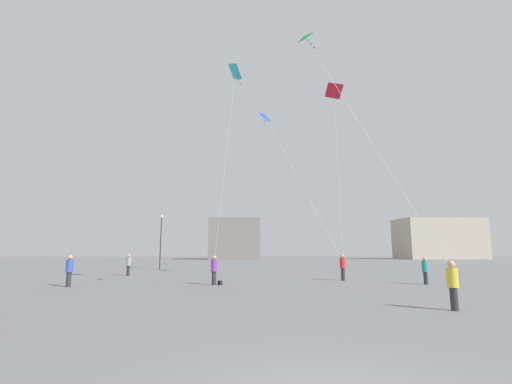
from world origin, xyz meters
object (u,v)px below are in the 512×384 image
object	(u,v)px
person_in_purple	(214,269)
person_in_grey	(129,264)
lamppost_west	(161,234)
handbag_beside_flyer	(220,283)
person_in_yellow	(453,283)
building_left_hall	(235,239)
kite_crimson_delta	(334,93)
kite_cyan_delta	(236,75)
person_in_red	(343,266)
person_in_teal	(425,269)
building_centre_hall	(439,239)
kite_emerald_diamond	(307,40)
kite_cobalt_diamond	(266,117)
person_in_blue	(69,269)

from	to	relation	value
person_in_purple	person_in_grey	size ratio (longest dim) A/B	0.98
lamppost_west	handbag_beside_flyer	size ratio (longest dim) A/B	18.83
person_in_yellow	building_left_hall	xyz separation A→B (m)	(-6.90, 82.90, 4.26)
kite_crimson_delta	kite_cyan_delta	world-z (taller)	kite_crimson_delta
person_in_grey	kite_crimson_delta	world-z (taller)	kite_crimson_delta
person_in_yellow	kite_crimson_delta	size ratio (longest dim) A/B	0.12
person_in_red	building_left_hall	bearing A→B (deg)	36.21
person_in_teal	building_centre_hall	bearing A→B (deg)	-129.04
person_in_purple	person_in_teal	xyz separation A→B (m)	(12.43, -0.34, -0.05)
person_in_teal	kite_emerald_diamond	world-z (taller)	kite_emerald_diamond
person_in_teal	kite_crimson_delta	bearing A→B (deg)	-61.27
kite_emerald_diamond	person_in_purple	bearing A→B (deg)	125.81
person_in_red	person_in_yellow	xyz separation A→B (m)	(-0.15, -12.77, -0.08)
building_centre_hall	person_in_grey	bearing A→B (deg)	-134.52
building_left_hall	person_in_teal	bearing A→B (deg)	-81.47
person_in_grey	person_in_yellow	bearing A→B (deg)	-137.82
person_in_grey	kite_emerald_diamond	size ratio (longest dim) A/B	0.16
kite_emerald_diamond	handbag_beside_flyer	world-z (taller)	kite_emerald_diamond
person_in_red	kite_crimson_delta	bearing A→B (deg)	19.15
kite_cobalt_diamond	kite_cyan_delta	xyz separation A→B (m)	(-2.99, -12.78, -2.22)
kite_crimson_delta	building_centre_hall	world-z (taller)	kite_crimson_delta
kite_crimson_delta	kite_emerald_diamond	distance (m)	11.69
person_in_red	person_in_blue	size ratio (longest dim) A/B	1.02
kite_crimson_delta	building_centre_hall	size ratio (longest dim) A/B	0.62
lamppost_west	kite_crimson_delta	bearing A→B (deg)	-45.48
person_in_purple	kite_crimson_delta	bearing A→B (deg)	65.00
person_in_yellow	handbag_beside_flyer	bearing A→B (deg)	-22.51
person_in_grey	handbag_beside_flyer	xyz separation A→B (m)	(7.69, -8.83, -0.82)
kite_crimson_delta	person_in_purple	bearing A→B (deg)	-153.08
kite_emerald_diamond	building_left_hall	size ratio (longest dim) A/B	0.85
person_in_grey	kite_emerald_diamond	bearing A→B (deg)	-139.70
person_in_blue	building_left_hall	bearing A→B (deg)	72.59
building_left_hall	building_centre_hall	xyz separation A→B (m)	(54.00, -0.32, 0.12)
person_in_purple	kite_crimson_delta	world-z (taller)	kite_crimson_delta
kite_cobalt_diamond	kite_cyan_delta	world-z (taller)	kite_cobalt_diamond
kite_crimson_delta	building_left_hall	distance (m)	69.57
lamppost_west	building_left_hall	bearing A→B (deg)	80.76
person_in_grey	person_in_teal	distance (m)	21.83
person_in_purple	kite_cobalt_diamond	world-z (taller)	kite_cobalt_diamond
person_in_yellow	kite_crimson_delta	bearing A→B (deg)	-63.09
person_in_yellow	kite_crimson_delta	world-z (taller)	kite_crimson_delta
kite_emerald_diamond	lamppost_west	size ratio (longest dim) A/B	1.81
person_in_teal	lamppost_west	world-z (taller)	lamppost_west
kite_cobalt_diamond	handbag_beside_flyer	world-z (taller)	kite_cobalt_diamond
person_in_purple	lamppost_west	world-z (taller)	lamppost_west
building_centre_hall	person_in_yellow	bearing A→B (deg)	-119.70
person_in_purple	building_centre_hall	distance (m)	91.56
person_in_teal	kite_cyan_delta	world-z (taller)	kite_cyan_delta
kite_cobalt_diamond	building_left_hall	world-z (taller)	kite_cobalt_diamond
kite_crimson_delta	handbag_beside_flyer	size ratio (longest dim) A/B	41.61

